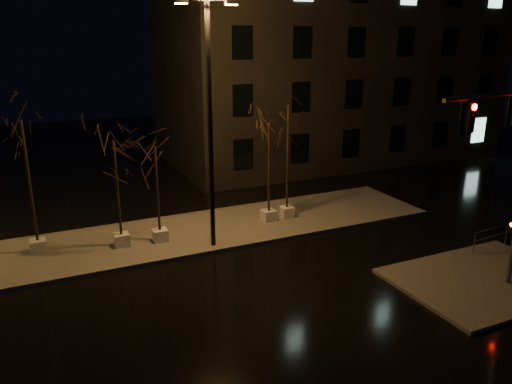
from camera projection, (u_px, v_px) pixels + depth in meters
name	position (u px, v px, depth m)	size (l,w,h in m)	color
ground	(273.00, 281.00, 19.40)	(90.00, 90.00, 0.00)	black
median	(218.00, 228.00, 24.57)	(22.00, 5.00, 0.15)	#4D4B45
sidewalk_corner	(485.00, 280.00, 19.37)	(7.00, 5.00, 0.15)	#4D4B45
building	(330.00, 59.00, 38.42)	(25.00, 12.00, 15.00)	black
tree_0	(25.00, 151.00, 20.40)	(1.80, 1.80, 5.92)	beige
tree_1	(115.00, 165.00, 21.28)	(1.80, 1.80, 4.90)	beige
tree_2	(156.00, 168.00, 21.89)	(1.80, 1.80, 4.51)	beige
tree_3	(269.00, 146.00, 24.29)	(1.80, 1.80, 5.13)	beige
tree_4	(288.00, 131.00, 24.63)	(1.80, 1.80, 5.93)	beige
traffic_signal_mast	(509.00, 165.00, 16.96)	(5.91, 0.94, 7.27)	slate
streetlight_main	(210.00, 111.00, 20.69)	(2.59, 0.32, 10.42)	black
guard_rail_a	(491.00, 235.00, 21.91)	(2.20, 0.19, 0.95)	slate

